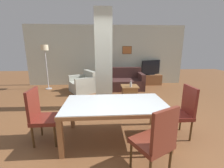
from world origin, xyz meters
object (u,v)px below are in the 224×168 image
object	(u,v)px
dining_chair_head_left	(41,114)
dining_table	(115,109)
dining_chair_head_right	(182,110)
bottle	(131,84)
dining_chair_near_right	(156,139)
floor_lamp	(45,52)
coffee_table	(129,91)
tv_stand	(150,80)
tv_screen	(151,68)
armchair	(83,85)
sofa	(121,82)

from	to	relation	value
dining_chair_head_left	dining_table	bearing A→B (deg)	90.00
dining_chair_head_right	bottle	xyz separation A→B (m)	(-0.56, 2.28, -0.05)
dining_chair_head_right	dining_chair_near_right	size ratio (longest dim) A/B	1.00
dining_chair_head_right	floor_lamp	bearing A→B (deg)	45.49
dining_table	dining_chair_head_left	world-z (taller)	dining_chair_head_left
dining_chair_head_right	coffee_table	xyz separation A→B (m)	(-0.57, 2.44, -0.34)
tv_stand	tv_screen	bearing A→B (deg)	0.00
dining_chair_near_right	tv_screen	bearing A→B (deg)	45.47
bottle	tv_stand	distance (m)	2.32
dining_chair_near_right	armchair	bearing A→B (deg)	81.79
dining_chair_near_right	tv_screen	size ratio (longest dim) A/B	1.06
armchair	dining_chair_head_right	bearing A→B (deg)	-173.28
sofa	bottle	xyz separation A→B (m)	(0.15, -1.26, 0.20)
dining_table	dining_chair_head_right	world-z (taller)	dining_chair_head_right
bottle	coffee_table	bearing A→B (deg)	94.38
coffee_table	floor_lamp	size ratio (longest dim) A/B	0.32
sofa	tv_screen	distance (m)	1.67
dining_chair_head_right	dining_chair_near_right	bearing A→B (deg)	136.89
dining_chair_head_right	tv_screen	size ratio (longest dim) A/B	1.06
dining_table	dining_chair_near_right	world-z (taller)	dining_chair_near_right
dining_chair_head_right	sofa	bearing A→B (deg)	11.41
dining_table	coffee_table	world-z (taller)	dining_table
dining_chair_head_left	sofa	size ratio (longest dim) A/B	0.57
dining_chair_head_right	armchair	distance (m)	3.96
bottle	tv_screen	bearing A→B (deg)	55.81
dining_table	dining_chair_head_left	xyz separation A→B (m)	(-1.35, 0.00, -0.05)
armchair	bottle	world-z (taller)	armchair
sofa	armchair	distance (m)	1.59
tv_stand	bottle	bearing A→B (deg)	-124.19
tv_stand	floor_lamp	xyz separation A→B (m)	(-4.55, -0.44, 1.28)
floor_lamp	coffee_table	bearing A→B (deg)	-22.04
dining_chair_head_right	armchair	world-z (taller)	dining_chair_head_right
dining_chair_near_right	floor_lamp	size ratio (longest dim) A/B	0.56
dining_chair_head_right	floor_lamp	world-z (taller)	floor_lamp
tv_stand	floor_lamp	bearing A→B (deg)	-174.47
coffee_table	bottle	xyz separation A→B (m)	(0.01, -0.15, 0.28)
bottle	floor_lamp	xyz separation A→B (m)	(-3.25, 1.47, 1.03)
dining_chair_head_left	tv_screen	bearing A→B (deg)	141.07
tv_screen	dining_chair_near_right	bearing A→B (deg)	51.08
coffee_table	bottle	bearing A→B (deg)	-85.62
dining_chair_head_right	bottle	world-z (taller)	dining_chair_head_right
armchair	coffee_table	world-z (taller)	armchair
sofa	tv_stand	distance (m)	1.59
dining_chair_head_right	tv_screen	distance (m)	4.26
dining_chair_head_right	coffee_table	distance (m)	2.53
dining_table	coffee_table	distance (m)	2.57
sofa	dining_chair_near_right	bearing A→B (deg)	88.39
dining_chair_near_right	dining_chair_head_left	distance (m)	2.02
sofa	floor_lamp	xyz separation A→B (m)	(-3.10, 0.21, 1.23)
dining_table	dining_chair_head_left	size ratio (longest dim) A/B	1.86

